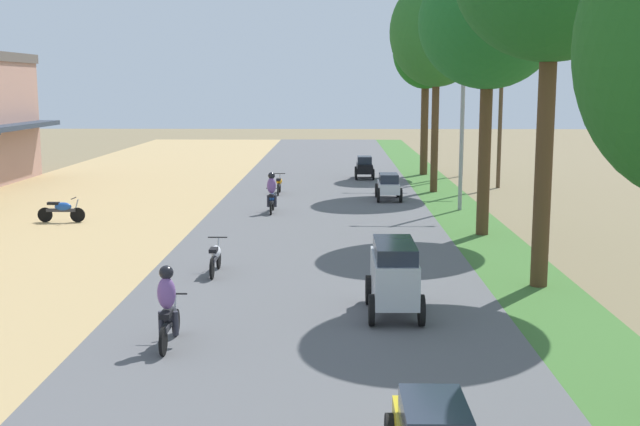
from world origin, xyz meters
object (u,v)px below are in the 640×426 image
streetlamp_near (462,108)px  car_hatchback_black (364,166)px  median_tree_third (489,23)px  median_tree_fourth (437,33)px  car_sedan_white (388,185)px  utility_pole_near (501,89)px  motorbike_foreground_rider (168,308)px  parked_motorbike_third (62,209)px  median_tree_fifth (426,52)px  utility_pole_far (463,86)px  motorbike_ahead_fourth (279,184)px  motorbike_ahead_third (272,194)px  car_van_silver (394,273)px  motorbike_ahead_second (215,256)px  streetlamp_mid (434,98)px

streetlamp_near → car_hatchback_black: 12.18m
median_tree_third → median_tree_fourth: (-0.31, 11.27, 0.41)m
car_sedan_white → utility_pole_near: bearing=40.1°
motorbike_foreground_rider → median_tree_third: bearing=55.6°
parked_motorbike_third → median_tree_fifth: size_ratio=0.19×
utility_pole_far → streetlamp_near: bearing=-99.1°
streetlamp_near → motorbike_ahead_fourth: bearing=149.1°
car_hatchback_black → motorbike_ahead_third: (-4.19, -12.09, 0.11)m
car_van_silver → motorbike_ahead_second: bearing=139.8°
streetlamp_near → motorbike_ahead_fourth: size_ratio=4.04×
motorbike_ahead_fourth → median_tree_fourth: bearing=8.0°
utility_pole_far → motorbike_ahead_third: utility_pole_far is taller
streetlamp_near → utility_pole_far: 13.21m
streetlamp_near → motorbike_foreground_rider: size_ratio=4.04×
median_tree_fourth → car_hatchback_black: (-3.17, 5.35, -6.90)m
streetlamp_near → streetlamp_mid: (0.00, 9.36, 0.23)m
median_tree_fourth → motorbike_foreground_rider: size_ratio=5.66×
median_tree_fourth → motorbike_ahead_second: bearing=-115.0°
median_tree_third → streetlamp_near: (0.08, 5.52, -2.95)m
streetlamp_near → motorbike_foreground_rider: (-8.48, -17.82, -3.42)m
motorbike_ahead_fourth → motorbike_foreground_rider: bearing=-91.6°
streetlamp_mid → utility_pole_far: utility_pole_far is taller
car_hatchback_black → median_tree_third: bearing=-78.2°
streetlamp_near → car_hatchback_black: size_ratio=3.63×
median_tree_third → motorbike_ahead_third: size_ratio=5.25×
utility_pole_near → motorbike_ahead_second: utility_pole_near is taller
streetlamp_near → utility_pole_far: bearing=80.9°
median_tree_fifth → motorbike_ahead_fourth: median_tree_fifth is taller
parked_motorbike_third → motorbike_ahead_third: bearing=16.7°
car_hatchback_black → motorbike_foreground_rider: bearing=-99.7°
parked_motorbike_third → motorbike_ahead_third: 8.12m
streetlamp_near → car_sedan_white: size_ratio=3.22×
parked_motorbike_third → median_tree_fifth: (15.48, 16.67, 6.51)m
median_tree_third → car_sedan_white: size_ratio=4.18×
median_tree_third → car_sedan_white: median_tree_third is taller
streetlamp_mid → motorbike_ahead_third: 13.43m
median_tree_fifth → car_hatchback_black: median_tree_fifth is taller
utility_pole_near → motorbike_ahead_third: utility_pole_near is taller
median_tree_fifth → utility_pole_far: bearing=-9.1°
utility_pole_far → car_hatchback_black: 7.40m
streetlamp_mid → median_tree_fifth: bearing=90.6°
motorbike_ahead_third → car_van_silver: bearing=-75.1°
parked_motorbike_third → utility_pole_near: size_ratio=0.19×
utility_pole_far → motorbike_foreground_rider: size_ratio=5.49×
median_tree_fifth → utility_pole_near: size_ratio=0.96×
median_tree_fifth → motorbike_foreground_rider: bearing=-105.1°
parked_motorbike_third → car_sedan_white: car_sedan_white is taller
car_van_silver → motorbike_ahead_fourth: car_van_silver is taller
median_tree_third → utility_pole_near: bearing=76.4°
utility_pole_near → motorbike_ahead_third: bearing=-141.3°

